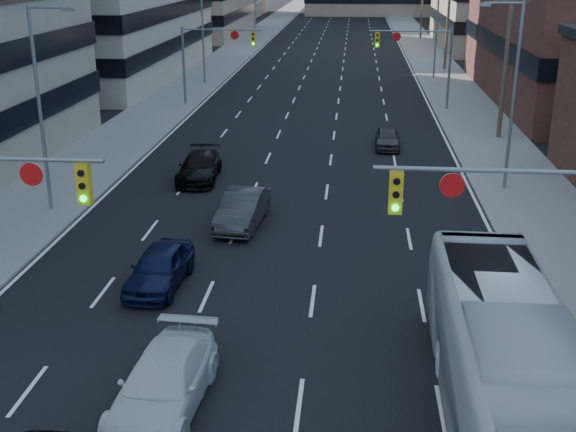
% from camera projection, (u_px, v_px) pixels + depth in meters
% --- Properties ---
extents(road_surface, '(18.00, 300.00, 0.02)m').
position_uv_depth(road_surface, '(339.00, 20.00, 134.91)').
color(road_surface, black).
rests_on(road_surface, ground).
extents(sidewalk_left, '(5.00, 300.00, 0.15)m').
position_uv_depth(sidewalk_left, '(278.00, 19.00, 135.86)').
color(sidewalk_left, slate).
rests_on(sidewalk_left, ground).
extents(sidewalk_right, '(5.00, 300.00, 0.15)m').
position_uv_depth(sidewalk_right, '(401.00, 20.00, 133.92)').
color(sidewalk_right, slate).
rests_on(sidewalk_right, ground).
extents(signal_near_right, '(6.59, 0.33, 6.00)m').
position_uv_depth(signal_near_right, '(526.00, 227.00, 18.41)').
color(signal_near_right, slate).
rests_on(signal_near_right, ground).
extents(signal_far_left, '(6.09, 0.33, 6.00)m').
position_uv_depth(signal_far_left, '(213.00, 50.00, 54.40)').
color(signal_far_left, slate).
rests_on(signal_far_left, ground).
extents(signal_far_right, '(6.09, 0.33, 6.00)m').
position_uv_depth(signal_far_right, '(419.00, 52.00, 53.10)').
color(signal_far_right, slate).
rests_on(signal_far_right, ground).
extents(utility_pole_block, '(2.20, 0.28, 11.00)m').
position_uv_depth(utility_pole_block, '(507.00, 46.00, 43.78)').
color(utility_pole_block, '#4C3D2D').
rests_on(utility_pole_block, ground).
extents(utility_pole_midblock, '(2.20, 0.28, 11.00)m').
position_uv_depth(utility_pole_midblock, '(448.00, 12.00, 71.92)').
color(utility_pole_midblock, '#4C3D2D').
rests_on(utility_pole_midblock, ground).
extents(streetlight_left_near, '(2.03, 0.22, 9.00)m').
position_uv_depth(streetlight_left_near, '(42.00, 100.00, 30.93)').
color(streetlight_left_near, slate).
rests_on(streetlight_left_near, ground).
extents(streetlight_left_mid, '(2.03, 0.22, 9.00)m').
position_uv_depth(streetlight_left_mid, '(204.00, 27.00, 63.75)').
color(streetlight_left_mid, slate).
rests_on(streetlight_left_mid, ground).
extents(streetlight_left_far, '(2.03, 0.22, 9.00)m').
position_uv_depth(streetlight_left_far, '(256.00, 4.00, 96.58)').
color(streetlight_left_far, slate).
rests_on(streetlight_left_far, ground).
extents(streetlight_right_near, '(2.03, 0.22, 9.00)m').
position_uv_depth(streetlight_right_near, '(511.00, 88.00, 33.87)').
color(streetlight_right_near, slate).
rests_on(streetlight_right_near, ground).
extents(streetlight_right_far, '(2.03, 0.22, 9.00)m').
position_uv_depth(streetlight_right_far, '(435.00, 24.00, 66.69)').
color(streetlight_right_far, slate).
rests_on(streetlight_right_far, ground).
extents(white_van, '(2.29, 5.01, 1.42)m').
position_uv_depth(white_van, '(164.00, 383.00, 18.16)').
color(white_van, silver).
rests_on(white_van, ground).
extents(transit_bus, '(2.90, 11.90, 3.31)m').
position_uv_depth(transit_bus, '(509.00, 371.00, 16.93)').
color(transit_bus, silver).
rests_on(transit_bus, ground).
extents(sedan_blue, '(1.90, 4.25, 1.42)m').
position_uv_depth(sedan_blue, '(160.00, 267.00, 24.97)').
color(sedan_blue, black).
rests_on(sedan_blue, ground).
extents(sedan_grey_center, '(1.98, 4.62, 1.48)m').
position_uv_depth(sedan_grey_center, '(243.00, 209.00, 30.67)').
color(sedan_grey_center, '#2C2C2E').
rests_on(sedan_grey_center, ground).
extents(sedan_black_far, '(2.16, 4.83, 1.38)m').
position_uv_depth(sedan_black_far, '(199.00, 167.00, 37.06)').
color(sedan_black_far, black).
rests_on(sedan_black_far, ground).
extents(sedan_grey_right, '(1.54, 3.68, 1.25)m').
position_uv_depth(sedan_grey_right, '(387.00, 138.00, 43.36)').
color(sedan_grey_right, '#313133').
rests_on(sedan_grey_right, ground).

